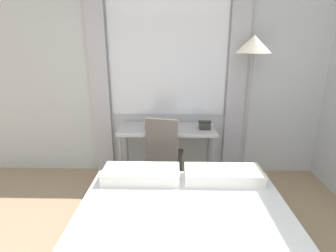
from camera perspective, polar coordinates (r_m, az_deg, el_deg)
name	(u,v)px	position (r m, az deg, el deg)	size (l,w,h in m)	color
wall_back_with_window	(168,78)	(3.56, 0.05, 10.51)	(5.17, 0.13, 2.70)	silver
desk	(167,133)	(3.38, -0.19, -1.46)	(1.23, 0.51, 0.76)	#B2B2B7
desk_chair	(164,151)	(3.22, -0.89, -5.44)	(0.47, 0.47, 0.97)	#59514C
standing_lamp	(253,55)	(3.36, 18.01, 14.42)	(0.41, 0.41, 1.88)	#4C4C51
telephone	(205,125)	(3.34, 7.97, 0.16)	(0.16, 0.13, 0.10)	#2D2D2D
book	(155,126)	(3.41, -2.82, 0.11)	(0.28, 0.22, 0.02)	#4C4238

